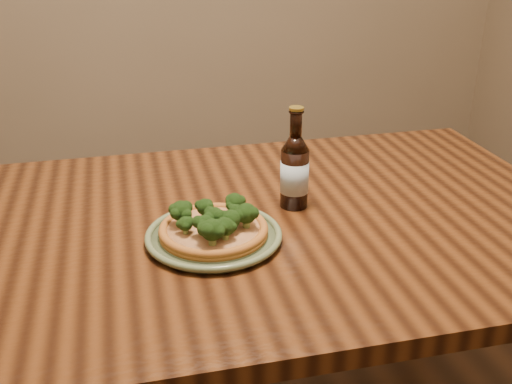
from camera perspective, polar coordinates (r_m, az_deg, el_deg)
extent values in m
cube|color=#4A260F|center=(1.28, -3.57, -3.68)|extent=(1.60, 0.90, 0.04)
cylinder|color=#4A260F|center=(2.00, 15.82, -5.66)|extent=(0.07, 0.07, 0.71)
cylinder|color=#5E6D4B|center=(1.20, -4.04, -4.37)|extent=(0.25, 0.25, 0.01)
torus|color=#5E6D4B|center=(1.20, -4.05, -4.07)|extent=(0.27, 0.27, 0.01)
torus|color=#5E6D4B|center=(1.20, -4.05, -4.11)|extent=(0.22, 0.22, 0.01)
cylinder|color=#A66325|center=(1.19, -4.06, -3.86)|extent=(0.22, 0.22, 0.01)
torus|color=#A66325|center=(1.19, -4.07, -3.52)|extent=(0.22, 0.22, 0.02)
cylinder|color=#E0C889|center=(1.19, -4.07, -3.52)|extent=(0.18, 0.18, 0.01)
sphere|color=#254916|center=(1.11, -4.21, -3.63)|extent=(0.06, 0.06, 0.04)
sphere|color=#254916|center=(1.17, -3.99, -2.36)|extent=(0.05, 0.05, 0.04)
sphere|color=#254916|center=(1.19, -7.17, -1.80)|extent=(0.06, 0.06, 0.04)
sphere|color=#254916|center=(1.21, -4.90, -1.43)|extent=(0.04, 0.04, 0.03)
sphere|color=#254916|center=(1.20, -1.86, -1.89)|extent=(0.04, 0.04, 0.03)
sphere|color=#254916|center=(1.16, -6.75, -3.02)|extent=(0.04, 0.04, 0.03)
sphere|color=#254916|center=(1.15, -4.90, -3.05)|extent=(0.04, 0.04, 0.04)
sphere|color=#254916|center=(1.13, -2.94, -3.34)|extent=(0.05, 0.05, 0.04)
sphere|color=#254916|center=(1.16, -2.43, -2.61)|extent=(0.04, 0.04, 0.04)
sphere|color=#254916|center=(1.23, -2.07, -0.95)|extent=(0.05, 0.05, 0.04)
sphere|color=#254916|center=(1.17, -0.92, -2.04)|extent=(0.06, 0.06, 0.04)
cylinder|color=black|center=(1.31, 3.68, 1.31)|extent=(0.06, 0.06, 0.13)
cone|color=black|center=(1.28, 3.77, 4.65)|extent=(0.06, 0.06, 0.03)
cylinder|color=black|center=(1.27, 3.83, 6.53)|extent=(0.03, 0.03, 0.06)
torus|color=black|center=(1.26, 3.86, 7.64)|extent=(0.03, 0.03, 0.00)
cylinder|color=#A58C33|center=(1.26, 3.87, 7.94)|extent=(0.03, 0.03, 0.01)
cylinder|color=silver|center=(1.31, 3.68, 1.49)|extent=(0.06, 0.06, 0.07)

